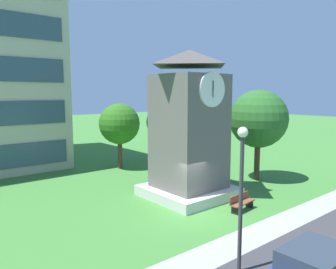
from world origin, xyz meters
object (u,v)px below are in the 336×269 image
Objects in this scene: tree_by_building at (258,119)px; street_lamp at (241,182)px; tree_near_tower at (119,124)px; clock_tower at (189,134)px; tree_streetside at (161,123)px; park_bench at (242,202)px.

street_lamp is at bearing -147.06° from tree_by_building.
tree_near_tower is (5.26, 16.62, 0.49)m from street_lamp.
tree_near_tower is at bearing 72.45° from street_lamp.
street_lamp is (-4.53, -7.44, -0.62)m from clock_tower.
tree_streetside is (-0.85, 10.08, -0.89)m from tree_by_building.
clock_tower is 5.00m from park_bench.
clock_tower is 6.50m from tree_by_building.
tree_near_tower is 4.93m from tree_streetside.
tree_by_building is (6.47, -0.31, 0.57)m from clock_tower.
tree_by_building reaches higher than park_bench.
tree_streetside is (4.89, 0.58, -0.19)m from tree_near_tower.
park_bench is (0.47, -3.64, -3.40)m from clock_tower.
clock_tower is at bearing 97.35° from park_bench.
clock_tower reaches higher than tree_by_building.
tree_near_tower is (0.72, 9.18, -0.12)m from clock_tower.
tree_streetside is at bearing 69.01° from park_bench.
clock_tower is 4.75× the size of park_bench.
tree_streetside is (5.61, 9.76, -0.31)m from clock_tower.
park_bench is at bearing -82.65° from clock_tower.
tree_streetside is at bearing 59.47° from street_lamp.
street_lamp is 0.79× the size of tree_by_building.
clock_tower is 9.21m from tree_near_tower.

